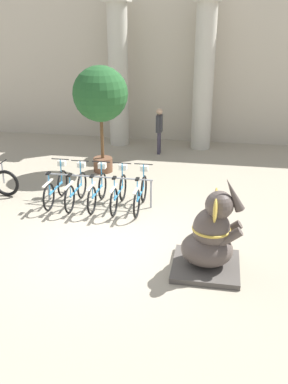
{
  "coord_description": "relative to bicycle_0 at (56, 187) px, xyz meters",
  "views": [
    {
      "loc": [
        2.21,
        -7.89,
        4.53
      ],
      "look_at": [
        0.68,
        0.56,
        1.0
      ],
      "focal_mm": 40.0,
      "sensor_mm": 36.0,
      "label": 1
    }
  ],
  "objects": [
    {
      "name": "bicycle_2",
      "position": [
        1.12,
        -0.02,
        0.0
      ],
      "size": [
        0.48,
        1.69,
        1.06
      ],
      "color": "black",
      "rests_on": "ground_plane"
    },
    {
      "name": "column_right",
      "position": [
        3.42,
        5.73,
        2.2
      ],
      "size": [
        0.89,
        0.89,
        5.16
      ],
      "color": "#BCB7A8",
      "rests_on": "ground_plane"
    },
    {
      "name": "bicycle_3",
      "position": [
        1.68,
        -0.03,
        0.0
      ],
      "size": [
        0.48,
        1.69,
        1.06
      ],
      "color": "black",
      "rests_on": "ground_plane"
    },
    {
      "name": "ground_plane",
      "position": [
        1.88,
        -1.87,
        -0.42
      ],
      "size": [
        60.0,
        60.0,
        0.0
      ],
      "primitive_type": "plane",
      "color": "#9E937F"
    },
    {
      "name": "bicycle_1",
      "position": [
        0.56,
        -0.04,
        0.0
      ],
      "size": [
        0.48,
        1.69,
        1.06
      ],
      "color": "black",
      "rests_on": "ground_plane"
    },
    {
      "name": "potted_tree",
      "position": [
        0.55,
        2.55,
        1.92
      ],
      "size": [
        1.64,
        1.64,
        3.24
      ],
      "color": "brown",
      "rests_on": "ground_plane"
    },
    {
      "name": "bicycle_0",
      "position": [
        0.0,
        0.0,
        0.0
      ],
      "size": [
        0.48,
        1.69,
        1.06
      ],
      "color": "black",
      "rests_on": "ground_plane"
    },
    {
      "name": "bike_rack",
      "position": [
        1.12,
        0.08,
        0.16
      ],
      "size": [
        2.84,
        0.05,
        0.77
      ],
      "color": "gray",
      "rests_on": "ground_plane"
    },
    {
      "name": "bicycle_4",
      "position": [
        2.24,
        -0.02,
        0.0
      ],
      "size": [
        0.48,
        1.69,
        1.06
      ],
      "color": "black",
      "rests_on": "ground_plane"
    },
    {
      "name": "building_facade",
      "position": [
        1.88,
        6.73,
        2.58
      ],
      "size": [
        20.0,
        0.2,
        6.0
      ],
      "color": "#BCB29E",
      "rests_on": "ground_plane"
    },
    {
      "name": "column_left",
      "position": [
        0.34,
        5.73,
        2.2
      ],
      "size": [
        0.89,
        0.89,
        5.16
      ],
      "color": "#BCB7A8",
      "rests_on": "ground_plane"
    },
    {
      "name": "person_pedestrian",
      "position": [
        2.01,
        4.75,
        0.54
      ],
      "size": [
        0.21,
        0.47,
        1.61
      ],
      "color": "#383342",
      "rests_on": "ground_plane"
    },
    {
      "name": "elephant_statue",
      "position": [
        4.06,
        -2.55,
        0.23
      ],
      "size": [
        1.28,
        1.28,
        1.92
      ],
      "color": "#4C4742",
      "rests_on": "ground_plane"
    }
  ]
}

